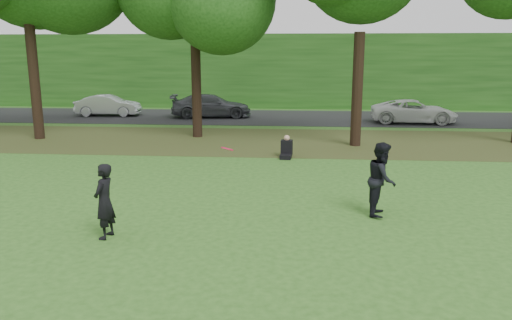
{
  "coord_description": "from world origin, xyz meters",
  "views": [
    {
      "loc": [
        1.58,
        -8.49,
        3.88
      ],
      "look_at": [
        0.6,
        3.21,
        1.3
      ],
      "focal_mm": 35.0,
      "sensor_mm": 36.0,
      "label": 1
    }
  ],
  "objects_px": {
    "seated_person": "(286,149)",
    "frisbee": "(227,149)",
    "player_left": "(104,201)",
    "player_right": "(382,179)"
  },
  "relations": [
    {
      "from": "seated_person",
      "to": "frisbee",
      "type": "bearing_deg",
      "value": -93.54
    },
    {
      "from": "player_left",
      "to": "seated_person",
      "type": "height_order",
      "value": "player_left"
    },
    {
      "from": "player_right",
      "to": "seated_person",
      "type": "distance_m",
      "value": 6.9
    },
    {
      "from": "frisbee",
      "to": "player_right",
      "type": "bearing_deg",
      "value": 20.52
    },
    {
      "from": "player_left",
      "to": "player_right",
      "type": "bearing_deg",
      "value": 116.33
    },
    {
      "from": "player_left",
      "to": "frisbee",
      "type": "xyz_separation_m",
      "value": [
        2.5,
        0.72,
        1.02
      ]
    },
    {
      "from": "player_left",
      "to": "frisbee",
      "type": "bearing_deg",
      "value": 113.72
    },
    {
      "from": "player_left",
      "to": "frisbee",
      "type": "relative_size",
      "value": 4.85
    },
    {
      "from": "player_left",
      "to": "seated_person",
      "type": "bearing_deg",
      "value": 164.56
    },
    {
      "from": "player_left",
      "to": "player_right",
      "type": "relative_size",
      "value": 0.91
    }
  ]
}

